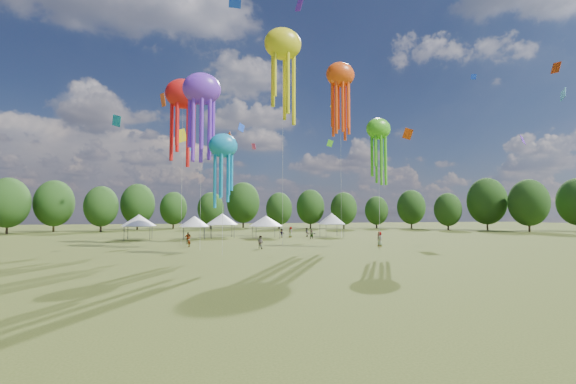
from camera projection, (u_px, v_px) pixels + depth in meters
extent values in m
plane|color=#384416|center=(436.00, 314.00, 16.80)|extent=(300.00, 300.00, 0.00)
imported|color=gray|center=(260.00, 242.00, 46.97)|extent=(0.99, 0.98, 1.61)
imported|color=gray|center=(291.00, 232.00, 70.19)|extent=(0.86, 1.07, 1.89)
imported|color=gray|center=(307.00, 232.00, 71.88)|extent=(0.69, 0.84, 1.60)
imported|color=gray|center=(282.00, 233.00, 69.50)|extent=(1.08, 0.76, 1.53)
imported|color=gray|center=(188.00, 238.00, 54.45)|extent=(1.01, 0.50, 1.66)
imported|color=gray|center=(312.00, 234.00, 65.76)|extent=(1.54, 0.91, 1.59)
imported|color=gray|center=(189.00, 241.00, 49.84)|extent=(0.58, 0.69, 1.62)
imported|color=gray|center=(380.00, 239.00, 51.05)|extent=(0.64, 0.96, 1.92)
cylinder|color=#47474C|center=(124.00, 234.00, 61.31)|extent=(0.08, 0.08, 2.15)
cylinder|color=#47474C|center=(128.00, 233.00, 65.03)|extent=(0.08, 0.08, 2.15)
cylinder|color=#47474C|center=(150.00, 234.00, 62.25)|extent=(0.08, 0.08, 2.15)
cylinder|color=#47474C|center=(152.00, 232.00, 65.96)|extent=(0.08, 0.08, 2.15)
cube|color=silver|center=(139.00, 226.00, 63.70)|extent=(4.24, 4.24, 0.10)
cone|color=silver|center=(139.00, 220.00, 63.75)|extent=(5.51, 5.51, 1.84)
cylinder|color=#47474C|center=(184.00, 234.00, 63.30)|extent=(0.08, 0.08, 2.02)
cylinder|color=#47474C|center=(184.00, 233.00, 66.54)|extent=(0.08, 0.08, 2.02)
cylinder|color=#47474C|center=(205.00, 233.00, 64.11)|extent=(0.08, 0.08, 2.02)
cylinder|color=#47474C|center=(204.00, 232.00, 67.36)|extent=(0.08, 0.08, 2.02)
cube|color=silver|center=(194.00, 227.00, 65.39)|extent=(3.76, 3.76, 0.10)
cone|color=silver|center=(194.00, 221.00, 65.44)|extent=(4.88, 4.88, 1.73)
cylinder|color=#47474C|center=(211.00, 232.00, 66.09)|extent=(0.08, 0.08, 2.25)
cylinder|color=#47474C|center=(210.00, 231.00, 69.81)|extent=(0.08, 0.08, 2.25)
cylinder|color=#47474C|center=(234.00, 232.00, 67.03)|extent=(0.08, 0.08, 2.25)
cylinder|color=#47474C|center=(232.00, 231.00, 70.74)|extent=(0.08, 0.08, 2.25)
cube|color=silver|center=(222.00, 225.00, 68.48)|extent=(4.23, 4.23, 0.10)
cone|color=silver|center=(222.00, 219.00, 68.54)|extent=(5.50, 5.50, 1.93)
cylinder|color=#47474C|center=(256.00, 233.00, 64.44)|extent=(0.08, 0.08, 2.04)
cylinder|color=#47474C|center=(252.00, 232.00, 68.35)|extent=(0.08, 0.08, 2.04)
cylinder|color=#47474C|center=(280.00, 233.00, 65.43)|extent=(0.08, 0.08, 2.04)
cylinder|color=#47474C|center=(275.00, 232.00, 69.33)|extent=(0.08, 0.08, 2.04)
cube|color=silver|center=(266.00, 226.00, 66.95)|extent=(4.43, 4.43, 0.10)
cone|color=silver|center=(266.00, 221.00, 67.00)|extent=(5.76, 5.76, 1.75)
cylinder|color=#47474C|center=(326.00, 231.00, 68.12)|extent=(0.08, 0.08, 2.29)
cylinder|color=#47474C|center=(320.00, 231.00, 71.34)|extent=(0.08, 0.08, 2.29)
cylinder|color=#47474C|center=(344.00, 231.00, 68.93)|extent=(0.08, 0.08, 2.29)
cylinder|color=#47474C|center=(337.00, 230.00, 72.15)|extent=(0.08, 0.08, 2.29)
cube|color=silver|center=(332.00, 224.00, 70.20)|extent=(3.72, 3.72, 0.10)
cone|color=silver|center=(332.00, 218.00, 70.26)|extent=(4.84, 4.84, 1.96)
ellipsoid|color=#7731DD|center=(202.00, 89.00, 47.05)|extent=(4.57, 3.20, 3.88)
cylinder|color=beige|center=(201.00, 168.00, 46.53)|extent=(0.03, 0.03, 19.29)
ellipsoid|color=yellow|center=(283.00, 44.00, 54.50)|extent=(5.25, 3.68, 4.46)
cylinder|color=beige|center=(283.00, 143.00, 53.74)|extent=(0.03, 0.03, 27.93)
ellipsoid|color=#4ECB21|center=(378.00, 129.00, 48.35)|extent=(3.14, 2.20, 2.67)
cylinder|color=beige|center=(379.00, 188.00, 47.95)|extent=(0.03, 0.03, 14.77)
ellipsoid|color=red|center=(183.00, 94.00, 54.16)|extent=(4.89, 3.42, 4.15)
cylinder|color=beige|center=(182.00, 169.00, 53.60)|extent=(0.03, 0.03, 20.87)
ellipsoid|color=#178CC5|center=(223.00, 146.00, 40.63)|extent=(3.01, 2.11, 2.56)
cylinder|color=beige|center=(223.00, 200.00, 40.32)|extent=(0.03, 0.03, 11.34)
ellipsoid|color=#FF4F0F|center=(340.00, 75.00, 69.60)|extent=(5.23, 3.66, 4.45)
cylinder|color=beige|center=(341.00, 155.00, 68.81)|extent=(0.03, 0.03, 29.00)
cube|color=#FF4F0F|center=(230.00, 137.00, 77.78)|extent=(0.94, 1.75, 2.12)
cube|color=yellow|center=(331.00, 106.00, 85.68)|extent=(0.70, 0.48, 0.75)
cube|color=blue|center=(241.00, 128.00, 61.82)|extent=(1.22, 0.89, 1.60)
cube|color=#178CC5|center=(563.00, 94.00, 45.81)|extent=(0.83, 1.25, 1.58)
cube|color=#FF4F0F|center=(556.00, 68.00, 52.54)|extent=(0.49, 1.33, 1.63)
cube|color=blue|center=(235.00, 0.00, 55.42)|extent=(1.72, 0.92, 2.18)
cube|color=#178CC5|center=(191.00, 146.00, 85.20)|extent=(1.74, 1.02, 2.28)
cube|color=#7731DD|center=(299.00, 5.00, 59.85)|extent=(0.95, 1.83, 2.25)
cube|color=#FF4F0F|center=(408.00, 134.00, 75.35)|extent=(1.45, 1.80, 2.37)
cube|color=#4ECB21|center=(330.00, 143.00, 87.45)|extent=(1.62, 0.64, 1.81)
cube|color=blue|center=(474.00, 77.00, 52.96)|extent=(0.80, 0.59, 0.92)
cube|color=#178CC5|center=(117.00, 121.00, 73.26)|extent=(1.79, 1.37, 2.36)
cube|color=#F04688|center=(254.00, 146.00, 67.52)|extent=(0.80, 0.97, 1.07)
cube|color=#7731DD|center=(523.00, 140.00, 53.14)|extent=(0.98, 0.98, 1.41)
cube|color=#FF4F0F|center=(163.00, 100.00, 39.99)|extent=(0.66, 1.15, 1.38)
cube|color=yellow|center=(182.00, 136.00, 63.58)|extent=(1.92, 1.27, 2.47)
cylinder|color=#38281C|center=(7.00, 226.00, 81.09)|extent=(0.44, 0.44, 3.36)
ellipsoid|color=#234617|center=(8.00, 203.00, 81.36)|extent=(8.40, 8.40, 10.51)
cylinder|color=#38281C|center=(54.00, 225.00, 89.75)|extent=(0.44, 0.44, 3.41)
ellipsoid|color=#234617|center=(54.00, 203.00, 90.02)|extent=(8.53, 8.53, 10.66)
cylinder|color=#38281C|center=(101.00, 225.00, 91.75)|extent=(0.44, 0.44, 3.07)
ellipsoid|color=#234617|center=(101.00, 206.00, 91.99)|extent=(7.66, 7.66, 9.58)
cylinder|color=#38281C|center=(137.00, 223.00, 101.54)|extent=(0.44, 0.44, 3.43)
ellipsoid|color=#234617|center=(138.00, 204.00, 101.80)|extent=(8.58, 8.58, 10.73)
cylinder|color=#38281C|center=(173.00, 223.00, 109.10)|extent=(0.44, 0.44, 2.95)
ellipsoid|color=#234617|center=(174.00, 208.00, 109.33)|extent=(7.37, 7.37, 9.21)
cylinder|color=#38281C|center=(211.00, 224.00, 107.78)|extent=(0.44, 0.44, 2.89)
ellipsoid|color=#234617|center=(211.00, 208.00, 108.00)|extent=(7.23, 7.23, 9.04)
cylinder|color=#38281C|center=(243.00, 221.00, 114.44)|extent=(0.44, 0.44, 3.84)
ellipsoid|color=#234617|center=(243.00, 203.00, 114.74)|extent=(9.60, 9.60, 11.99)
cylinder|color=#38281C|center=(279.00, 224.00, 105.73)|extent=(0.44, 0.44, 2.84)
ellipsoid|color=#234617|center=(279.00, 209.00, 105.95)|extent=(7.11, 7.11, 8.89)
cylinder|color=#38281C|center=(310.00, 223.00, 110.63)|extent=(0.44, 0.44, 3.16)
ellipsoid|color=#234617|center=(310.00, 207.00, 110.87)|extent=(7.91, 7.91, 9.88)
cylinder|color=#38281C|center=(344.00, 224.00, 106.95)|extent=(0.44, 0.44, 2.88)
ellipsoid|color=#234617|center=(344.00, 209.00, 107.17)|extent=(7.21, 7.21, 9.01)
cylinder|color=#38281C|center=(377.00, 224.00, 111.48)|extent=(0.44, 0.44, 2.63)
ellipsoid|color=#234617|center=(376.00, 210.00, 111.68)|extent=(6.57, 6.57, 8.22)
cylinder|color=#38281C|center=(411.00, 223.00, 110.28)|extent=(0.44, 0.44, 3.13)
ellipsoid|color=#234617|center=(411.00, 207.00, 110.52)|extent=(7.81, 7.81, 9.77)
cylinder|color=#38281C|center=(448.00, 225.00, 99.49)|extent=(0.44, 0.44, 2.72)
ellipsoid|color=#234617|center=(448.00, 209.00, 99.71)|extent=(6.80, 6.80, 8.50)
cylinder|color=#38281C|center=(487.00, 223.00, 99.00)|extent=(0.44, 0.44, 3.81)
ellipsoid|color=#234617|center=(487.00, 201.00, 99.29)|extent=(9.52, 9.52, 11.90)
cylinder|color=#38281C|center=(529.00, 224.00, 91.04)|extent=(0.44, 0.44, 3.51)
ellipsoid|color=#234617|center=(529.00, 203.00, 91.31)|extent=(8.78, 8.78, 10.97)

